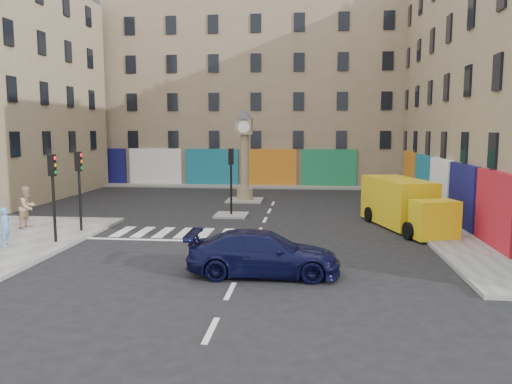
% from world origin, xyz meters
% --- Properties ---
extents(ground, '(120.00, 120.00, 0.00)m').
position_xyz_m(ground, '(0.00, 0.00, 0.00)').
color(ground, black).
rests_on(ground, ground).
extents(sidewalk_right, '(2.60, 30.00, 0.15)m').
position_xyz_m(sidewalk_right, '(8.70, 10.00, 0.07)').
color(sidewalk_right, gray).
rests_on(sidewalk_right, ground).
extents(sidewalk_far, '(32.00, 2.40, 0.15)m').
position_xyz_m(sidewalk_far, '(-4.00, 22.20, 0.07)').
color(sidewalk_far, gray).
rests_on(sidewalk_far, ground).
extents(island_near, '(1.80, 1.80, 0.12)m').
position_xyz_m(island_near, '(-2.00, 8.00, 0.06)').
color(island_near, gray).
rests_on(island_near, ground).
extents(island_far, '(2.40, 2.40, 0.12)m').
position_xyz_m(island_far, '(-2.00, 14.00, 0.06)').
color(island_far, gray).
rests_on(island_far, ground).
extents(building_far, '(32.00, 10.00, 17.00)m').
position_xyz_m(building_far, '(-4.00, 28.00, 8.50)').
color(building_far, '#8E775F').
rests_on(building_far, ground).
extents(traffic_light_left_near, '(0.28, 0.22, 3.70)m').
position_xyz_m(traffic_light_left_near, '(-8.30, 0.20, 2.62)').
color(traffic_light_left_near, black).
rests_on(traffic_light_left_near, sidewalk_left).
extents(traffic_light_left_far, '(0.28, 0.22, 3.70)m').
position_xyz_m(traffic_light_left_far, '(-8.30, 2.60, 2.62)').
color(traffic_light_left_far, black).
rests_on(traffic_light_left_far, sidewalk_left).
extents(traffic_light_island, '(0.28, 0.22, 3.70)m').
position_xyz_m(traffic_light_island, '(-2.00, 8.00, 2.59)').
color(traffic_light_island, black).
rests_on(traffic_light_island, island_near).
extents(clock_pillar, '(1.20, 1.20, 6.10)m').
position_xyz_m(clock_pillar, '(-2.00, 14.00, 3.55)').
color(clock_pillar, '#957F62').
rests_on(clock_pillar, island_far).
extents(navy_sedan, '(5.18, 2.21, 1.49)m').
position_xyz_m(navy_sedan, '(0.84, -3.18, 0.74)').
color(navy_sedan, black).
rests_on(navy_sedan, ground).
extents(yellow_van, '(3.70, 6.87, 2.40)m').
position_xyz_m(yellow_van, '(7.02, 5.55, 1.19)').
color(yellow_van, gold).
rests_on(yellow_van, ground).
extents(pedestrian_blue, '(0.39, 0.58, 1.58)m').
position_xyz_m(pedestrian_blue, '(-9.94, -0.69, 0.94)').
color(pedestrian_blue, '#5F98D9').
rests_on(pedestrian_blue, sidewalk_left).
extents(pedestrian_tan, '(0.88, 1.06, 2.00)m').
position_xyz_m(pedestrian_tan, '(-11.19, 3.02, 1.15)').
color(pedestrian_tan, tan).
rests_on(pedestrian_tan, sidewalk_left).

